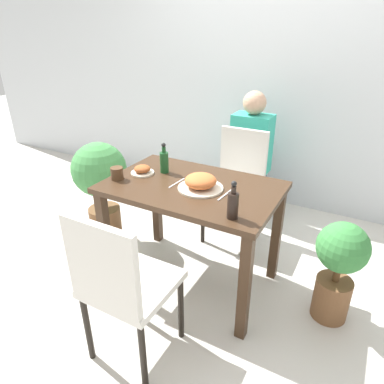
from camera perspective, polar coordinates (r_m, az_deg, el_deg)
name	(u,v)px	position (r m, az deg, el deg)	size (l,w,h in m)	color
ground_plane	(192,278)	(2.57, 0.00, -14.14)	(16.00, 16.00, 0.00)	beige
wall_back	(272,69)	(3.41, 13.22, 19.29)	(8.00, 0.05, 2.60)	silver
dining_table	(192,201)	(2.22, 0.00, -1.57)	(1.10, 0.71, 0.75)	#3D2819
chair_near	(122,282)	(1.77, -11.67, -14.52)	(0.42, 0.42, 0.91)	silver
chair_far	(237,179)	(2.84, 7.53, 2.21)	(0.42, 0.42, 0.91)	silver
food_plate	(201,182)	(2.10, 1.43, 1.62)	(0.28, 0.28, 0.10)	beige
side_plate	(142,170)	(2.35, -8.28, 3.63)	(0.16, 0.16, 0.06)	beige
drink_cup	(117,173)	(2.29, -12.39, 3.05)	(0.08, 0.08, 0.08)	#4C331E
sauce_bottle	(233,204)	(1.77, 6.82, -1.99)	(0.06, 0.06, 0.21)	black
condiment_bottle	(164,161)	(2.34, -4.66, 5.15)	(0.06, 0.06, 0.21)	#194C23
fork_utensil	(177,183)	(2.19, -2.55, 1.52)	(0.02, 0.17, 0.00)	silver
spoon_utensil	(226,194)	(2.05, 5.66, -0.38)	(0.02, 0.19, 0.00)	silver
potted_plant_left	(100,180)	(2.86, -15.02, 1.91)	(0.44, 0.44, 0.85)	brown
potted_plant_right	(339,265)	(2.22, 23.27, -11.11)	(0.30, 0.30, 0.66)	brown
person_figure	(250,157)	(3.17, 9.67, 5.73)	(0.34, 0.22, 1.17)	#2D3347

